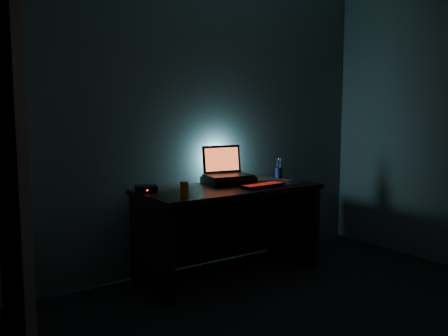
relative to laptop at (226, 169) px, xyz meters
name	(u,v)px	position (x,y,z in m)	size (l,w,h in m)	color
room	(399,135)	(-0.10, -1.80, 0.38)	(3.50, 4.00, 2.50)	black
desk	(225,216)	(-0.10, -0.12, -0.38)	(1.50, 0.70, 0.75)	black
curtain	(10,150)	(-1.81, -0.38, 0.28)	(0.06, 0.65, 2.30)	beige
riser	(229,180)	(-0.01, -0.05, -0.09)	(0.40, 0.30, 0.06)	black
laptop	(226,169)	(0.00, 0.00, 0.00)	(0.41, 0.33, 0.26)	black
keyboard	(263,185)	(0.13, -0.35, -0.11)	(0.40, 0.15, 0.02)	black
mousepad	(286,183)	(0.40, -0.33, -0.12)	(0.22, 0.20, 0.00)	navy
mouse	(286,181)	(0.40, -0.33, -0.10)	(0.06, 0.11, 0.03)	gray
pen_cup	(279,173)	(0.58, -0.02, -0.07)	(0.06, 0.06, 0.09)	black
juice_glass	(184,189)	(-0.61, -0.34, -0.07)	(0.06, 0.06, 0.11)	#FD5C0D
router	(146,189)	(-0.78, -0.05, -0.09)	(0.20, 0.18, 0.05)	black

